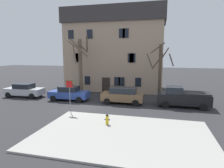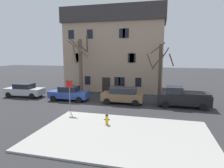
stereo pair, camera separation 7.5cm
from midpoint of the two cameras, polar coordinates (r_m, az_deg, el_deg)
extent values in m
plane|color=#2D2D30|center=(19.76, -8.43, -6.86)|extent=(120.00, 120.00, 0.00)
cube|color=#A8A59E|center=(13.17, 3.17, -14.78)|extent=(11.52, 7.47, 0.12)
cube|color=tan|center=(29.29, 1.03, 7.90)|extent=(13.96, 6.19, 9.60)
cube|color=#383333|center=(29.76, 1.06, 19.27)|extent=(14.46, 6.69, 2.14)
cube|color=#2D231E|center=(26.72, -1.67, -0.29)|extent=(1.10, 0.12, 2.10)
cube|color=black|center=(27.52, -7.19, 1.07)|extent=(0.80, 0.08, 1.20)
cube|color=black|center=(26.27, 1.64, 0.76)|extent=(0.80, 0.08, 1.20)
cube|color=black|center=(26.14, 2.95, 0.71)|extent=(0.80, 0.08, 1.20)
cube|color=black|center=(25.81, 7.88, 0.53)|extent=(0.80, 0.08, 1.20)
cube|color=black|center=(27.82, -10.10, 7.70)|extent=(0.80, 0.08, 1.20)
cube|color=black|center=(27.76, -9.81, 7.71)|extent=(0.80, 0.08, 1.20)
cube|color=black|center=(25.67, 5.73, 7.70)|extent=(0.80, 0.08, 1.20)
cube|color=black|center=(25.64, 6.20, 7.69)|extent=(0.80, 0.08, 1.20)
cube|color=black|center=(28.31, -11.97, 14.15)|extent=(0.80, 0.08, 1.20)
cube|color=black|center=(27.22, -6.53, 14.50)|extent=(0.80, 0.08, 1.20)
cube|color=black|center=(26.00, 3.11, 14.81)|extent=(0.80, 0.08, 1.20)
cube|color=black|center=(25.91, 4.17, 14.81)|extent=(0.80, 0.08, 1.20)
cylinder|color=brown|center=(25.97, -9.22, 5.01)|extent=(0.50, 0.50, 7.22)
cylinder|color=brown|center=(24.69, -9.85, 10.25)|extent=(2.57, 0.78, 2.08)
cylinder|color=brown|center=(24.86, -9.61, 10.54)|extent=(2.20, 0.85, 2.28)
cylinder|color=brown|center=(25.90, -7.32, 11.82)|extent=(0.84, 1.91, 2.06)
cylinder|color=brown|center=(25.74, -10.93, 8.62)|extent=(1.12, 1.41, 2.32)
cylinder|color=brown|center=(25.30, -8.71, 10.78)|extent=(1.13, 1.22, 1.40)
cylinder|color=#4C3D2D|center=(22.81, 14.11, 3.30)|extent=(0.35, 0.35, 6.42)
cylinder|color=#4C3D2D|center=(23.51, 13.52, 10.35)|extent=(1.71, 0.84, 1.34)
cylinder|color=#4C3D2D|center=(23.30, 13.49, 6.51)|extent=(1.30, 0.76, 1.83)
cylinder|color=#4C3D2D|center=(23.20, 15.21, 8.19)|extent=(1.15, 0.89, 1.78)
cylinder|color=#4C3D2D|center=(22.37, 11.19, 6.91)|extent=(0.88, 2.47, 1.54)
cylinder|color=#4C3D2D|center=(22.45, 17.33, 6.74)|extent=(0.74, 2.49, 1.50)
cube|color=#B7BABF|center=(26.45, -24.44, -1.95)|extent=(4.83, 2.03, 0.78)
cube|color=#1E232B|center=(26.34, -24.53, -0.49)|extent=(2.26, 1.70, 0.58)
cylinder|color=black|center=(26.81, -28.33, -2.90)|extent=(0.69, 0.25, 0.68)
cylinder|color=black|center=(28.20, -25.97, -2.19)|extent=(0.69, 0.25, 0.68)
cylinder|color=black|center=(24.87, -22.59, -3.36)|extent=(0.69, 0.25, 0.68)
cylinder|color=black|center=(26.36, -20.38, -2.56)|extent=(0.69, 0.25, 0.68)
cube|color=#2D4799|center=(22.84, -12.51, -3.01)|extent=(4.61, 1.95, 0.76)
cube|color=#1E232B|center=(22.71, -12.56, -1.36)|extent=(2.15, 1.65, 0.58)
cylinder|color=black|center=(22.82, -16.95, -4.12)|extent=(0.69, 0.25, 0.68)
cylinder|color=black|center=(24.36, -14.93, -3.21)|extent=(0.69, 0.25, 0.68)
cylinder|color=black|center=(21.52, -9.70, -4.64)|extent=(0.69, 0.25, 0.68)
cylinder|color=black|center=(23.14, -8.07, -3.63)|extent=(0.69, 0.25, 0.68)
cube|color=brown|center=(20.94, 3.19, -3.79)|extent=(4.47, 1.81, 0.83)
cube|color=#1E232B|center=(20.77, 3.45, -1.85)|extent=(2.78, 1.58, 0.62)
cylinder|color=black|center=(20.51, -1.44, -5.19)|extent=(0.68, 0.23, 0.68)
cylinder|color=black|center=(22.17, -0.27, -4.10)|extent=(0.68, 0.23, 0.68)
cylinder|color=black|center=(19.97, 7.02, -5.65)|extent=(0.68, 0.23, 0.68)
cylinder|color=black|center=(21.67, 7.55, -4.49)|extent=(0.68, 0.23, 0.68)
cube|color=black|center=(20.80, 20.49, -4.14)|extent=(5.14, 2.06, 1.04)
cube|color=#1E232B|center=(20.57, 18.09, -1.68)|extent=(1.68, 1.73, 0.70)
cube|color=black|center=(20.80, 23.66, -2.58)|extent=(2.70, 1.91, 0.20)
cylinder|color=black|center=(19.91, 15.64, -5.96)|extent=(0.69, 0.24, 0.68)
cylinder|color=black|center=(21.76, 15.67, -4.70)|extent=(0.69, 0.24, 0.68)
cylinder|color=black|center=(20.23, 25.54, -6.29)|extent=(0.69, 0.24, 0.68)
cylinder|color=black|center=(22.05, 24.72, -5.02)|extent=(0.69, 0.24, 0.68)
cylinder|color=gold|center=(14.63, -1.40, -10.63)|extent=(0.22, 0.22, 0.67)
sphere|color=black|center=(14.52, -1.40, -9.32)|extent=(0.21, 0.21, 0.21)
cylinder|color=black|center=(14.66, -2.01, -10.45)|extent=(0.10, 0.09, 0.09)
cylinder|color=black|center=(14.58, -0.78, -10.56)|extent=(0.10, 0.09, 0.09)
cylinder|color=slate|center=(17.81, -12.31, -3.78)|extent=(0.07, 0.07, 2.98)
cube|color=red|center=(17.57, -12.47, 0.00)|extent=(0.60, 0.03, 0.60)
cube|color=#1E8C38|center=(17.57, -12.44, 0.82)|extent=(0.76, 0.02, 0.18)
torus|color=black|center=(26.66, -14.42, -2.12)|extent=(0.71, 0.08, 0.71)
torus|color=black|center=(27.13, -16.39, -2.01)|extent=(0.71, 0.08, 0.71)
cylinder|color=black|center=(26.85, -15.43, -1.60)|extent=(1.00, 0.09, 0.19)
cylinder|color=black|center=(26.90, -15.83, -1.10)|extent=(0.09, 0.04, 0.45)
camera|label=1|loc=(0.04, -89.90, 0.02)|focal=30.83mm
camera|label=2|loc=(0.04, 90.10, -0.02)|focal=30.83mm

